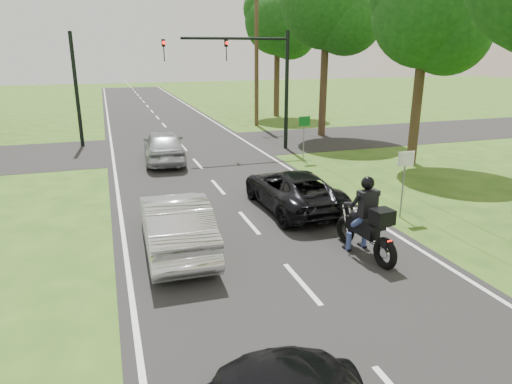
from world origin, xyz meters
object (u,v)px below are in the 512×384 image
motorcycle_rider (367,225)px  traffic_signal (252,69)px  silver_suv (164,146)px  utility_pole_far (257,50)px  sign_green (304,128)px  silver_sedan (175,223)px  dark_suv (292,189)px  sign_white (405,168)px

motorcycle_rider → traffic_signal: (1.18, 13.12, 3.31)m
traffic_signal → silver_suv: bearing=-165.9°
utility_pole_far → sign_green: 11.63m
silver_sedan → sign_green: size_ratio=2.15×
traffic_signal → utility_pole_far: (2.86, 8.00, 0.95)m
dark_suv → traffic_signal: traffic_signal is taller
motorcycle_rider → silver_suv: bearing=101.4°
traffic_signal → utility_pole_far: 8.55m
motorcycle_rider → silver_suv: motorcycle_rider is taller
dark_suv → traffic_signal: size_ratio=0.73×
motorcycle_rider → sign_white: bearing=34.3°
traffic_signal → sign_white: (1.36, -11.02, -2.54)m
sign_white → sign_green: size_ratio=1.00×
silver_suv → motorcycle_rider: bearing=110.6°
sign_white → sign_green: 8.00m
sign_green → motorcycle_rider: bearing=-105.2°
dark_suv → utility_pole_far: 18.26m
utility_pole_far → sign_white: utility_pole_far is taller
utility_pole_far → sign_white: (-1.50, -19.02, -3.49)m
silver_sedan → sign_white: (7.10, 0.25, 0.83)m
dark_suv → silver_suv: silver_suv is taller
motorcycle_rider → silver_suv: 12.45m
silver_suv → sign_white: (6.09, -9.83, 0.82)m
dark_suv → silver_suv: 8.57m
utility_pole_far → silver_sedan: bearing=-114.0°
sign_white → sign_green: bearing=88.6°
sign_white → traffic_signal: bearing=97.0°
silver_suv → utility_pole_far: 12.67m
traffic_signal → sign_white: bearing=-83.0°
silver_sedan → silver_suv: 10.13m
dark_suv → sign_green: size_ratio=2.19×
sign_white → dark_suv: bearing=147.4°
dark_suv → silver_sedan: bearing=25.8°
sign_white → utility_pole_far: bearing=85.5°
traffic_signal → utility_pole_far: size_ratio=0.64×
traffic_signal → dark_suv: bearing=-99.7°
dark_suv → utility_pole_far: (4.43, 17.15, 4.43)m
motorcycle_rider → sign_green: 10.49m
silver_sedan → motorcycle_rider: bearing=159.5°
sign_green → dark_suv: bearing=-117.0°
dark_suv → sign_white: 3.60m
silver_suv → traffic_signal: traffic_signal is taller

